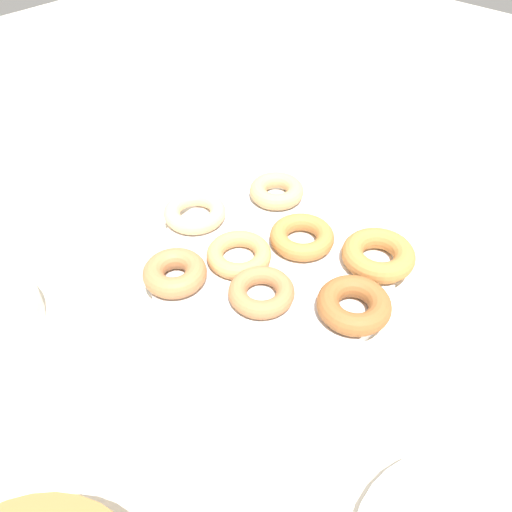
# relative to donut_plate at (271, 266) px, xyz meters

# --- Properties ---
(ground_plane) EXTENTS (2.40, 2.40, 0.00)m
(ground_plane) POSITION_rel_donut_plate_xyz_m (0.00, 0.00, -0.01)
(ground_plane) COLOR beige
(donut_plate) EXTENTS (0.33, 0.33, 0.02)m
(donut_plate) POSITION_rel_donut_plate_xyz_m (0.00, 0.00, 0.00)
(donut_plate) COLOR silver
(donut_plate) RESTS_ON ground_plane
(donut_0) EXTENTS (0.12, 0.12, 0.02)m
(donut_0) POSITION_rel_donut_plate_xyz_m (-0.01, -0.05, 0.02)
(donut_0) COLOR #BC7A3D
(donut_0) RESTS_ON donut_plate
(donut_1) EXTENTS (0.12, 0.12, 0.02)m
(donut_1) POSITION_rel_donut_plate_xyz_m (0.03, 0.03, 0.02)
(donut_1) COLOR tan
(donut_1) RESTS_ON donut_plate
(donut_2) EXTENTS (0.11, 0.11, 0.02)m
(donut_2) POSITION_rel_donut_plate_xyz_m (-0.04, 0.06, 0.02)
(donut_2) COLOR #B27547
(donut_2) RESTS_ON donut_plate
(donut_3) EXTENTS (0.11, 0.11, 0.02)m
(donut_3) POSITION_rel_donut_plate_xyz_m (0.09, -0.11, 0.02)
(donut_3) COLOR tan
(donut_3) RESTS_ON donut_plate
(donut_4) EXTENTS (0.13, 0.13, 0.03)m
(donut_4) POSITION_rel_donut_plate_xyz_m (-0.13, -0.00, 0.02)
(donut_4) COLOR #995B2D
(donut_4) RESTS_ON donut_plate
(donut_5) EXTENTS (0.10, 0.10, 0.03)m
(donut_5) POSITION_rel_donut_plate_xyz_m (0.07, 0.11, 0.02)
(donut_5) COLOR #B27547
(donut_5) RESTS_ON donut_plate
(donut_6) EXTENTS (0.09, 0.09, 0.02)m
(donut_6) POSITION_rel_donut_plate_xyz_m (0.14, 0.01, 0.02)
(donut_6) COLOR #EABC84
(donut_6) RESTS_ON donut_plate
(donut_7) EXTENTS (0.14, 0.14, 0.03)m
(donut_7) POSITION_rel_donut_plate_xyz_m (-0.10, -0.09, 0.02)
(donut_7) COLOR #BC7A3D
(donut_7) RESTS_ON donut_plate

